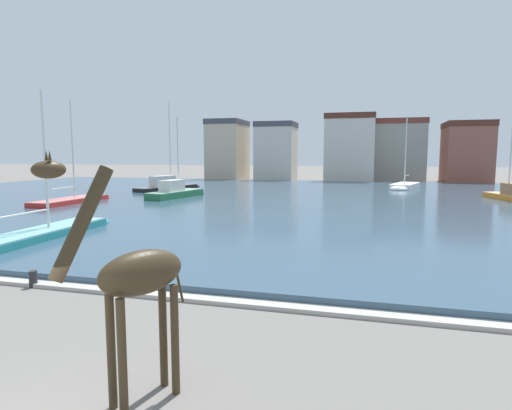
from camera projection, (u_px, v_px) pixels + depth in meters
harbor_water at (315, 200)px, 36.43m from camera, size 86.38×50.89×0.31m
quay_edge_coping at (198, 299)px, 11.79m from camera, size 86.38×0.50×0.12m
giraffe_statue at (135, 279)px, 6.69m from camera, size 1.48×2.16×4.08m
sailboat_green at (179, 193)px, 37.50m from camera, size 2.92×7.37×7.22m
sailboat_black at (170, 187)px, 45.89m from camera, size 4.12×9.43×9.62m
sailboat_white at (404, 187)px, 47.04m from camera, size 3.85×7.17×7.97m
sailboat_teal at (52, 233)px, 19.89m from camera, size 1.98×9.08×6.89m
sailboat_orange at (508, 196)px, 35.54m from camera, size 3.42×6.29×6.91m
sailboat_red at (77, 201)px, 33.65m from camera, size 1.88×8.25×8.16m
mooring_bollard at (33, 279)px, 13.00m from camera, size 0.24×0.24×0.50m
townhouse_end_terrace at (228, 150)px, 67.76m from camera, size 5.28×7.53×9.43m
townhouse_wide_warehouse at (276, 152)px, 65.08m from camera, size 5.83×5.80×8.91m
townhouse_narrow_midrow at (350, 148)px, 62.69m from camera, size 7.08×7.24×9.84m
townhouse_corner_house at (397, 150)px, 63.75m from camera, size 8.09×5.15×9.28m
townhouse_tall_gabled at (466, 152)px, 60.76m from camera, size 6.08×7.76×8.64m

